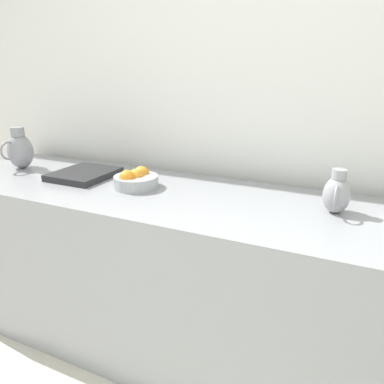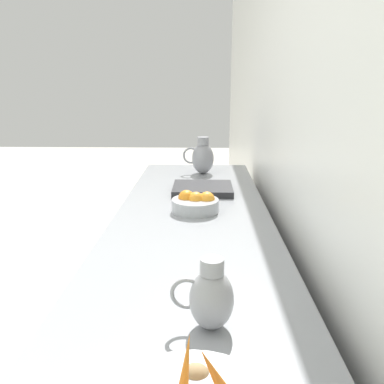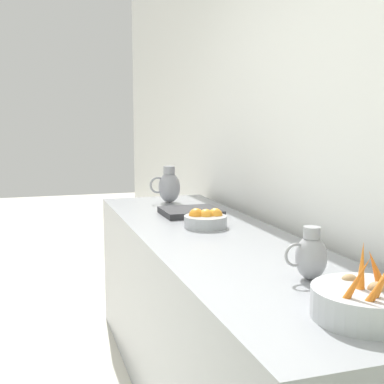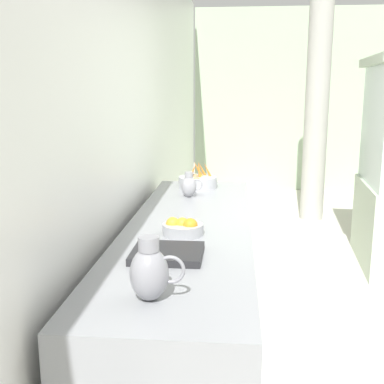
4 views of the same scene
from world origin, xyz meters
name	(u,v)px [view 2 (image 2 of 4)]	position (x,y,z in m)	size (l,w,h in m)	color
tile_wall_left	(359,88)	(-1.95, 0.25, 1.50)	(0.10, 9.45, 3.00)	white
prep_counter	(191,317)	(-1.47, -0.25, 0.45)	(0.74, 2.74, 0.91)	gray
orange_bowl	(195,203)	(-1.48, -0.47, 0.95)	(0.23, 0.23, 0.10)	#9EA0A5
metal_pitcher_tall	(202,157)	(-1.51, -1.32, 1.02)	(0.21, 0.15, 0.25)	gray
metal_pitcher_short	(211,297)	(-1.54, 0.50, 0.99)	(0.16, 0.11, 0.19)	#939399
counter_sink_basin	(203,189)	(-1.52, -0.83, 0.92)	(0.34, 0.30, 0.04)	#232326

